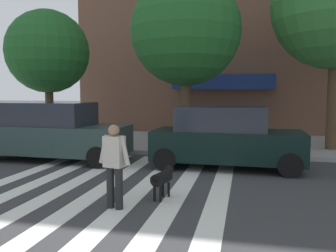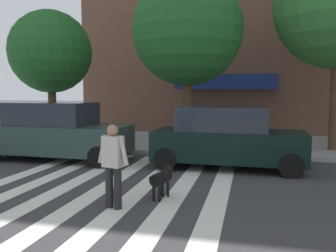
% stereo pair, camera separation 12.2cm
% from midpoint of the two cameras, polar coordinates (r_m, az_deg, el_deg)
% --- Properties ---
extents(ground_plane, '(160.00, 160.00, 0.00)m').
position_cam_midpoint_polar(ground_plane, '(7.55, -21.93, -12.21)').
color(ground_plane, '#353538').
extents(sidewalk_far, '(80.00, 6.00, 0.15)m').
position_cam_midpoint_polar(sidewalk_far, '(15.67, -2.36, -2.45)').
color(sidewalk_far, '#969498').
rests_on(sidewalk_far, ground_plane).
extents(crosswalk_stripes, '(5.85, 11.59, 0.01)m').
position_cam_midpoint_polar(crosswalk_stripes, '(7.07, -15.57, -13.20)').
color(crosswalk_stripes, silver).
rests_on(crosswalk_stripes, ground_plane).
extents(parked_car_behind_first, '(4.83, 2.06, 1.92)m').
position_cam_midpoint_polar(parked_car_behind_first, '(12.20, -17.57, -0.94)').
color(parked_car_behind_first, '#2A3D3A').
rests_on(parked_car_behind_first, ground_plane).
extents(parked_car_third_in_line, '(4.42, 1.94, 1.83)m').
position_cam_midpoint_polar(parked_car_third_in_line, '(10.49, 9.90, -1.95)').
color(parked_car_third_in_line, black).
rests_on(parked_car_third_in_line, ground_plane).
extents(street_tree_nearest, '(3.43, 3.43, 5.51)m').
position_cam_midpoint_polar(street_tree_nearest, '(15.68, -18.45, 11.37)').
color(street_tree_nearest, '#4C3823').
rests_on(street_tree_nearest, sidewalk_far).
extents(street_tree_middle, '(4.05, 4.05, 6.38)m').
position_cam_midpoint_polar(street_tree_middle, '(13.17, 3.47, 15.29)').
color(street_tree_middle, '#4C3823').
rests_on(street_tree_middle, sidewalk_far).
extents(pedestrian_dog_walker, '(0.70, 0.32, 1.64)m').
position_cam_midpoint_polar(pedestrian_dog_walker, '(6.80, -8.47, -5.75)').
color(pedestrian_dog_walker, black).
rests_on(pedestrian_dog_walker, ground_plane).
extents(dog_on_leash, '(0.39, 0.95, 0.65)m').
position_cam_midpoint_polar(dog_on_leash, '(7.46, -0.50, -8.48)').
color(dog_on_leash, black).
rests_on(dog_on_leash, ground_plane).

